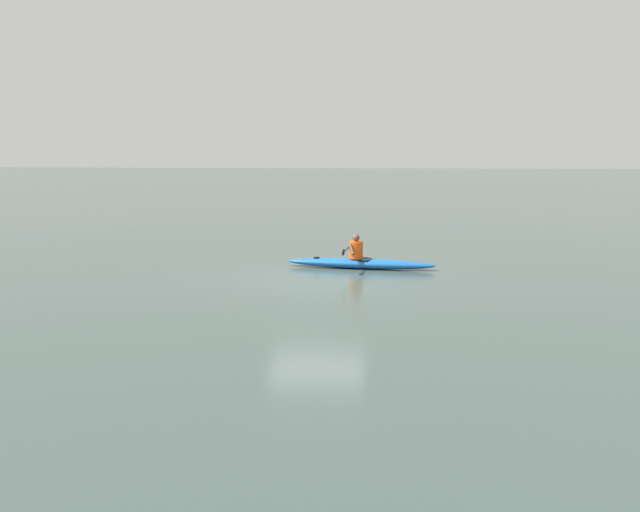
% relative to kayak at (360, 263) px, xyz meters
% --- Properties ---
extents(ground_plane, '(160.00, 160.00, 0.00)m').
position_rel_kayak_xyz_m(ground_plane, '(1.12, 1.77, -0.14)').
color(ground_plane, '#384742').
extents(kayak, '(4.31, 1.09, 0.28)m').
position_rel_kayak_xyz_m(kayak, '(0.00, 0.00, 0.00)').
color(kayak, '#1959A5').
rests_on(kayak, ground).
extents(kayaker, '(0.57, 2.37, 0.71)m').
position_rel_kayak_xyz_m(kayaker, '(0.15, -0.02, 0.43)').
color(kayaker, '#E04C14').
rests_on(kayaker, kayak).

